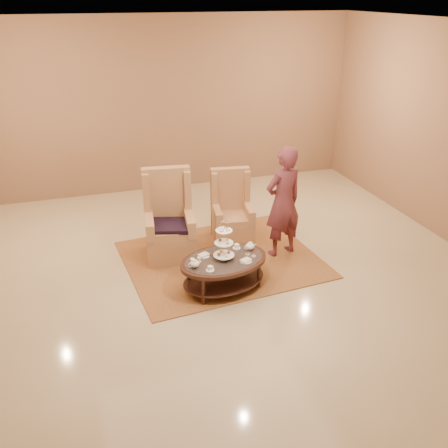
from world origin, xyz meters
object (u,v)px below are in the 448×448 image
object	(u,v)px
armchair_left	(169,227)
person	(283,202)
armchair_right	(232,216)
tea_table	(224,264)

from	to	relation	value
armchair_left	person	world-z (taller)	person
armchair_left	armchair_right	xyz separation A→B (m)	(1.12, 0.23, -0.07)
tea_table	armchair_left	distance (m)	1.36
armchair_left	armchair_right	size ratio (longest dim) A/B	1.15
person	armchair_right	bearing A→B (deg)	-67.12
armchair_right	person	xyz separation A→B (m)	(0.59, -0.77, 0.49)
armchair_left	tea_table	bearing A→B (deg)	-60.57
armchair_right	tea_table	bearing A→B (deg)	-103.91
tea_table	armchair_left	size ratio (longest dim) A/B	1.02
tea_table	armchair_right	bearing A→B (deg)	56.52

